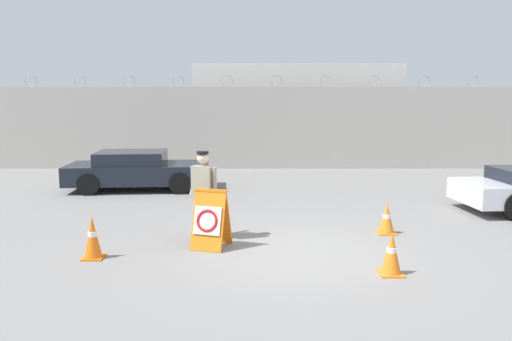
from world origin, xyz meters
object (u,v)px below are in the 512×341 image
traffic_cone_far (392,253)px  traffic_cone_near (387,219)px  barricade_sign (211,219)px  security_guard (204,190)px  traffic_cone_mid (93,237)px  parked_car_front_coupe (138,170)px

traffic_cone_far → traffic_cone_near: bearing=77.1°
barricade_sign → traffic_cone_near: barricade_sign is taller
security_guard → traffic_cone_far: bearing=175.6°
security_guard → traffic_cone_mid: 2.32m
barricade_sign → traffic_cone_far: (3.09, -1.48, -0.21)m
barricade_sign → parked_car_front_coupe: bearing=132.2°
traffic_cone_near → parked_car_front_coupe: (-6.49, 5.13, 0.29)m
traffic_cone_far → parked_car_front_coupe: 9.64m
barricade_sign → traffic_cone_near: (3.65, 0.98, -0.24)m
security_guard → parked_car_front_coupe: security_guard is taller
barricade_sign → security_guard: bearing=125.7°
parked_car_front_coupe → traffic_cone_mid: bearing=-87.6°
traffic_cone_mid → traffic_cone_far: 5.21m
barricade_sign → traffic_cone_mid: size_ratio=1.45×
barricade_sign → parked_car_front_coupe: size_ratio=0.26×
security_guard → traffic_cone_near: 3.92m
traffic_cone_near → traffic_cone_far: traffic_cone_far is taller
traffic_cone_mid → traffic_cone_far: traffic_cone_mid is taller
security_guard → parked_car_front_coupe: (-2.66, 5.55, -0.40)m
barricade_sign → traffic_cone_far: barricade_sign is taller
barricade_sign → security_guard: (-0.19, 0.56, 0.45)m
security_guard → parked_car_front_coupe: bearing=-37.0°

